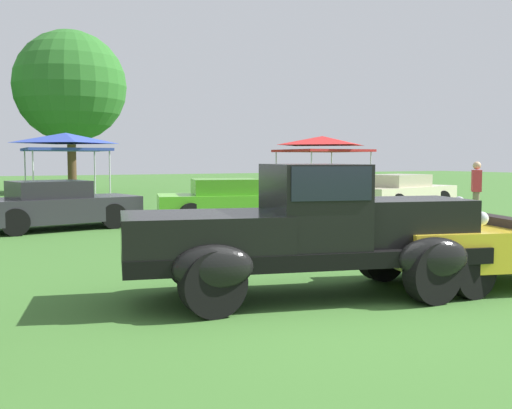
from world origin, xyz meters
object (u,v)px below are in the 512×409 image
Objects in this scene: show_car_charcoal at (55,206)px; canopy_tent_right_field at (322,143)px; show_car_cream at (401,192)px; canopy_tent_center_field at (66,141)px; feature_pickup_truck at (306,229)px; show_car_lime at (229,202)px; spectator_near_truck at (476,190)px.

canopy_tent_right_field reaches higher than show_car_charcoal.
canopy_tent_center_field is (-10.33, 6.22, 1.82)m from show_car_cream.
feature_pickup_truck is 1.51× the size of canopy_tent_right_field.
show_car_charcoal and show_car_lime have the same top height.
canopy_tent_center_field is (-0.37, 16.09, 1.55)m from feature_pickup_truck.
show_car_charcoal is at bearing -176.18° from show_car_cream.
spectator_near_truck is at bearing -48.83° from canopy_tent_center_field.
canopy_tent_right_field is (10.07, -1.56, 0.00)m from canopy_tent_center_field.
show_car_lime is (2.67, 8.35, -0.27)m from feature_pickup_truck.
show_car_charcoal is 7.38m from canopy_tent_center_field.
show_car_charcoal is 1.34× the size of canopy_tent_right_field.
canopy_tent_right_field reaches higher than spectator_near_truck.
show_car_lime is 1.47× the size of canopy_tent_center_field.
show_car_cream is at bearing 3.82° from show_car_charcoal.
show_car_lime is 0.89× the size of show_car_cream.
feature_pickup_truck is 9.26m from show_car_charcoal.
show_car_lime is at bearing -9.36° from show_car_charcoal.
feature_pickup_truck is 16.17m from canopy_tent_center_field.
canopy_tent_center_field and canopy_tent_right_field have the same top height.
feature_pickup_truck is at bearing -88.70° from canopy_tent_center_field.
show_car_charcoal is at bearing 161.48° from spectator_near_truck.
canopy_tent_right_field is at bearing 25.39° from show_car_charcoal.
spectator_near_truck is at bearing -18.52° from show_car_charcoal.
feature_pickup_truck is at bearing -148.23° from spectator_near_truck.
show_car_cream is at bearing 11.77° from show_car_lime.
spectator_near_truck is (-1.07, -4.36, 0.31)m from show_car_cream.
canopy_tent_center_field is at bearing 131.17° from spectator_near_truck.
spectator_near_truck reaches higher than show_car_charcoal.
show_car_cream is (11.75, 0.78, 0.00)m from show_car_charcoal.
show_car_charcoal is 1.01× the size of show_car_lime.
show_car_cream is 1.66× the size of canopy_tent_center_field.
canopy_tent_right_field is at bearing -8.78° from canopy_tent_center_field.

